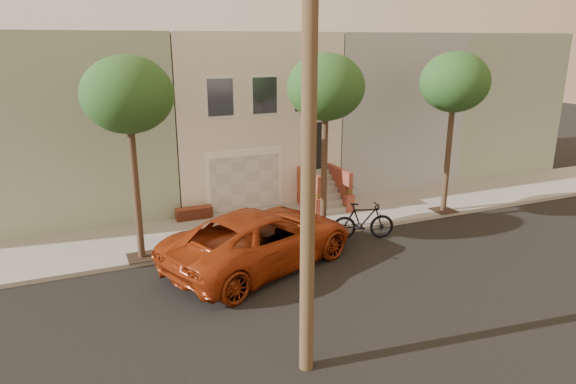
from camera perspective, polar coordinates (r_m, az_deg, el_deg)
name	(u,v)px	position (r m, az deg, el deg)	size (l,w,h in m)	color
ground	(352,281)	(15.39, 7.19, -9.88)	(90.00, 90.00, 0.00)	black
sidewalk	(283,222)	(19.78, -0.58, -3.38)	(40.00, 3.70, 0.15)	gray
house_row	(235,111)	(24.30, -5.94, 8.97)	(33.10, 11.70, 7.00)	beige
tree_left	(128,96)	(15.89, -17.45, 10.18)	(2.70, 2.57, 6.30)	#2D2116
tree_mid	(326,88)	(17.76, 4.25, 11.47)	(2.70, 2.57, 6.30)	#2D2116
tree_right	(455,83)	(20.85, 18.10, 11.47)	(2.70, 2.57, 6.30)	#2D2116
pickup_truck	(261,238)	(15.99, -2.99, -5.19)	(2.98, 6.47, 1.80)	#983110
motorcycle	(363,221)	(18.32, 8.38, -3.22)	(0.63, 2.25, 1.35)	black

